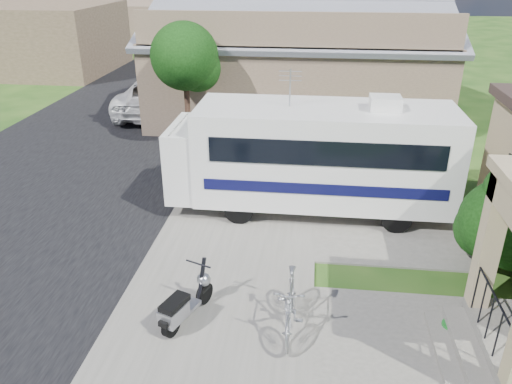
# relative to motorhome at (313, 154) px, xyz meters

# --- Properties ---
(ground) EXTENTS (120.00, 120.00, 0.00)m
(ground) POSITION_rel_motorhome_xyz_m (-0.86, -4.29, -1.68)
(ground) COLOR #194111
(street_slab) EXTENTS (9.00, 80.00, 0.02)m
(street_slab) POSITION_rel_motorhome_xyz_m (-8.36, 5.71, -1.67)
(street_slab) COLOR black
(street_slab) RESTS_ON ground
(sidewalk_slab) EXTENTS (4.00, 80.00, 0.06)m
(sidewalk_slab) POSITION_rel_motorhome_xyz_m (-1.86, 5.71, -1.65)
(sidewalk_slab) COLOR #64605A
(sidewalk_slab) RESTS_ON ground
(driveway_slab) EXTENTS (7.00, 6.00, 0.05)m
(driveway_slab) POSITION_rel_motorhome_xyz_m (0.64, 0.21, -1.65)
(driveway_slab) COLOR #64605A
(driveway_slab) RESTS_ON ground
(walk_slab) EXTENTS (4.00, 3.00, 0.05)m
(walk_slab) POSITION_rel_motorhome_xyz_m (2.14, -5.29, -1.65)
(walk_slab) COLOR #64605A
(walk_slab) RESTS_ON ground
(warehouse) EXTENTS (12.50, 8.40, 5.04)m
(warehouse) POSITION_rel_motorhome_xyz_m (-0.86, 9.68, 0.31)
(warehouse) COLOR brown
(warehouse) RESTS_ON ground
(distant_bldg_far) EXTENTS (10.00, 8.00, 4.00)m
(distant_bldg_far) POSITION_rel_motorhome_xyz_m (-17.86, 17.71, 0.32)
(distant_bldg_far) COLOR brown
(distant_bldg_far) RESTS_ON ground
(distant_bldg_near) EXTENTS (8.00, 7.00, 3.20)m
(distant_bldg_near) POSITION_rel_motorhome_xyz_m (-15.86, 29.71, -0.08)
(distant_bldg_near) COLOR brown
(distant_bldg_near) RESTS_ON ground
(street_tree_a) EXTENTS (2.44, 2.40, 4.58)m
(street_tree_a) POSITION_rel_motorhome_xyz_m (-4.56, 4.76, 1.57)
(street_tree_a) COLOR #311F16
(street_tree_a) RESTS_ON ground
(street_tree_b) EXTENTS (2.44, 2.40, 4.73)m
(street_tree_b) POSITION_rel_motorhome_xyz_m (-4.56, 14.76, 1.72)
(street_tree_b) COLOR #311F16
(street_tree_b) RESTS_ON ground
(street_tree_c) EXTENTS (2.44, 2.40, 4.42)m
(street_tree_c) POSITION_rel_motorhome_xyz_m (-4.56, 23.76, 1.43)
(street_tree_c) COLOR #311F16
(street_tree_c) RESTS_ON ground
(motorhome) EXTENTS (7.61, 2.50, 3.90)m
(motorhome) POSITION_rel_motorhome_xyz_m (0.00, 0.00, 0.00)
(motorhome) COLOR white
(motorhome) RESTS_ON ground
(shrub) EXTENTS (2.11, 2.02, 2.59)m
(shrub) POSITION_rel_motorhome_xyz_m (4.26, -2.54, -0.35)
(shrub) COLOR #311F16
(shrub) RESTS_ON ground
(scooter) EXTENTS (0.85, 1.55, 1.06)m
(scooter) POSITION_rel_motorhome_xyz_m (-2.34, -5.23, -1.20)
(scooter) COLOR black
(scooter) RESTS_ON ground
(bicycle) EXTENTS (0.58, 1.95, 1.17)m
(bicycle) POSITION_rel_motorhome_xyz_m (-0.32, -5.20, -1.09)
(bicycle) COLOR #98999F
(bicycle) RESTS_ON ground
(pickup_truck) EXTENTS (2.92, 6.18, 1.71)m
(pickup_truck) POSITION_rel_motorhome_xyz_m (-7.11, 9.19, -0.82)
(pickup_truck) COLOR silver
(pickup_truck) RESTS_ON ground
(van) EXTENTS (2.85, 5.74, 1.60)m
(van) POSITION_rel_motorhome_xyz_m (-7.55, 15.43, -0.87)
(van) COLOR silver
(van) RESTS_ON ground
(garden_hose) EXTENTS (0.38, 0.38, 0.17)m
(garden_hose) POSITION_rel_motorhome_xyz_m (2.76, -4.88, -1.59)
(garden_hose) COLOR #156B20
(garden_hose) RESTS_ON ground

